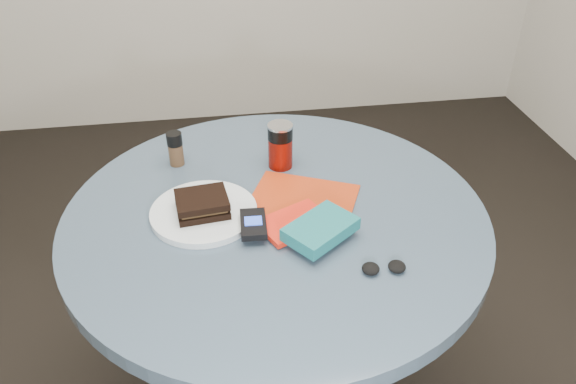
{
  "coord_description": "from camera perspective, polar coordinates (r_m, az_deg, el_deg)",
  "views": [
    {
      "loc": [
        -0.13,
        -1.06,
        1.54
      ],
      "look_at": [
        0.03,
        0.0,
        0.8
      ],
      "focal_mm": 35.0,
      "sensor_mm": 36.0,
      "label": 1
    }
  ],
  "objects": [
    {
      "name": "table",
      "position": [
        1.43,
        -1.2,
        -7.14
      ],
      "size": [
        1.0,
        1.0,
        0.75
      ],
      "color": "black",
      "rests_on": "ground"
    },
    {
      "name": "plate",
      "position": [
        1.32,
        -8.55,
        -2.05
      ],
      "size": [
        0.32,
        0.32,
        0.02
      ],
      "primitive_type": "cylinder",
      "rotation": [
        0.0,
        0.0,
        0.36
      ],
      "color": "silver",
      "rests_on": "table"
    },
    {
      "name": "sandwich",
      "position": [
        1.3,
        -8.71,
        -1.22
      ],
      "size": [
        0.13,
        0.11,
        0.04
      ],
      "color": "black",
      "rests_on": "plate"
    },
    {
      "name": "soda_can",
      "position": [
        1.46,
        -0.79,
        4.73
      ],
      "size": [
        0.07,
        0.07,
        0.12
      ],
      "color": "#650C05",
      "rests_on": "table"
    },
    {
      "name": "pepper_grinder",
      "position": [
        1.51,
        -11.36,
        4.35
      ],
      "size": [
        0.05,
        0.05,
        0.09
      ],
      "color": "#49321F",
      "rests_on": "table"
    },
    {
      "name": "magazine",
      "position": [
        1.36,
        1.55,
        -0.69
      ],
      "size": [
        0.3,
        0.27,
        0.0
      ],
      "primitive_type": "cube",
      "rotation": [
        0.0,
        0.0,
        -0.43
      ],
      "color": "#9F2E0E",
      "rests_on": "table"
    },
    {
      "name": "red_book",
      "position": [
        1.27,
        0.62,
        -3.12
      ],
      "size": [
        0.18,
        0.16,
        0.01
      ],
      "primitive_type": "cube",
      "rotation": [
        0.0,
        0.0,
        0.44
      ],
      "color": "red",
      "rests_on": "magazine"
    },
    {
      "name": "novel",
      "position": [
        1.22,
        3.33,
        -3.78
      ],
      "size": [
        0.18,
        0.17,
        0.03
      ],
      "primitive_type": "cube",
      "rotation": [
        0.0,
        0.0,
        0.64
      ],
      "color": "#145C61",
      "rests_on": "red_book"
    },
    {
      "name": "mp3_player",
      "position": [
        1.25,
        -3.54,
        -3.26
      ],
      "size": [
        0.06,
        0.1,
        0.02
      ],
      "color": "black",
      "rests_on": "red_book"
    },
    {
      "name": "headphones",
      "position": [
        1.18,
        9.71,
        -7.58
      ],
      "size": [
        0.09,
        0.04,
        0.02
      ],
      "color": "black",
      "rests_on": "table"
    }
  ]
}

